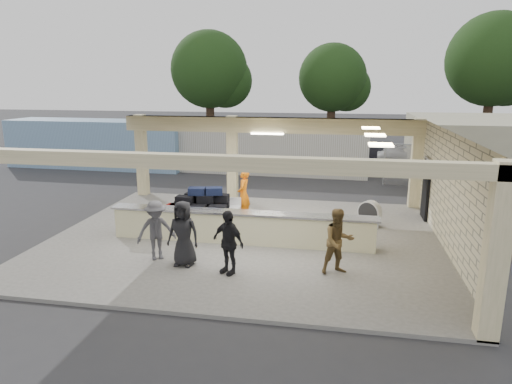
% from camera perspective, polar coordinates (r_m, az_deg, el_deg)
% --- Properties ---
extents(ground, '(120.00, 120.00, 0.00)m').
position_cam_1_polar(ground, '(14.58, -1.47, -6.01)').
color(ground, '#2D2D30').
rests_on(ground, ground).
extents(pavilion, '(12.01, 10.00, 3.55)m').
position_cam_1_polar(pavilion, '(14.77, -0.16, -0.27)').
color(pavilion, '#615E5A').
rests_on(pavilion, ground).
extents(baggage_counter, '(8.20, 0.58, 0.98)m').
position_cam_1_polar(baggage_counter, '(13.92, -1.91, -4.41)').
color(baggage_counter, beige).
rests_on(baggage_counter, pavilion).
extents(luggage_cart, '(2.43, 1.59, 1.38)m').
position_cam_1_polar(luggage_cart, '(15.36, -6.89, -1.77)').
color(luggage_cart, silver).
rests_on(luggage_cart, pavilion).
extents(drum_fan, '(0.82, 0.66, 0.89)m').
position_cam_1_polar(drum_fan, '(15.93, 14.03, -2.52)').
color(drum_fan, silver).
rests_on(drum_fan, pavilion).
extents(baggage_handler, '(0.37, 0.66, 1.80)m').
position_cam_1_polar(baggage_handler, '(16.21, -1.56, -0.28)').
color(baggage_handler, orange).
rests_on(baggage_handler, pavilion).
extents(passenger_a, '(0.91, 0.67, 1.71)m').
position_cam_1_polar(passenger_a, '(11.82, 10.27, -6.10)').
color(passenger_a, brown).
rests_on(passenger_a, pavilion).
extents(passenger_b, '(1.03, 0.78, 1.67)m').
position_cam_1_polar(passenger_b, '(11.66, -3.53, -6.26)').
color(passenger_b, black).
rests_on(passenger_b, pavilion).
extents(passenger_c, '(1.10, 0.91, 1.66)m').
position_cam_1_polar(passenger_c, '(12.84, -12.37, -4.69)').
color(passenger_c, '#47464B').
rests_on(passenger_c, pavilion).
extents(passenger_d, '(0.89, 0.41, 1.77)m').
position_cam_1_polar(passenger_d, '(12.29, -9.07, -5.13)').
color(passenger_d, black).
rests_on(passenger_d, pavilion).
extents(car_white_a, '(5.41, 3.14, 1.46)m').
position_cam_1_polar(car_white_a, '(27.41, 20.43, 4.05)').
color(car_white_a, silver).
rests_on(car_white_a, ground).
extents(car_dark, '(3.98, 3.31, 1.29)m').
position_cam_1_polar(car_dark, '(28.49, 14.72, 4.63)').
color(car_dark, black).
rests_on(car_dark, ground).
extents(container_white, '(12.30, 2.87, 2.65)m').
position_cam_1_polar(container_white, '(25.33, -0.11, 5.54)').
color(container_white, silver).
rests_on(container_white, ground).
extents(container_blue, '(10.55, 2.74, 2.73)m').
position_cam_1_polar(container_blue, '(28.31, -19.11, 5.74)').
color(container_blue, '#7A9FC4').
rests_on(container_blue, ground).
extents(tree_left, '(6.60, 6.30, 9.00)m').
position_cam_1_polar(tree_left, '(39.04, -5.33, 14.62)').
color(tree_left, '#382619').
rests_on(tree_left, ground).
extents(tree_mid, '(6.00, 5.60, 8.00)m').
position_cam_1_polar(tree_mid, '(39.58, 10.00, 13.55)').
color(tree_mid, '#382619').
rests_on(tree_mid, ground).
extents(tree_right, '(7.20, 7.00, 10.00)m').
position_cam_1_polar(tree_right, '(40.26, 27.93, 14.00)').
color(tree_right, '#382619').
rests_on(tree_right, ground).
extents(adjacent_building, '(6.00, 8.00, 3.20)m').
position_cam_1_polar(adjacent_building, '(24.56, 26.16, 4.54)').
color(adjacent_building, '#B0AC8C').
rests_on(adjacent_building, ground).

